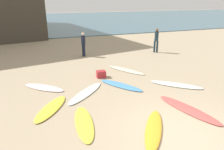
{
  "coord_description": "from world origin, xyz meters",
  "views": [
    {
      "loc": [
        -3.7,
        -4.3,
        3.78
      ],
      "look_at": [
        -0.36,
        4.67,
        0.3
      ],
      "focal_mm": 33.74,
      "sensor_mm": 36.0,
      "label": 1
    }
  ],
  "objects": [
    {
      "name": "ocean_water",
      "position": [
        0.0,
        37.45,
        0.04
      ],
      "size": [
        120.0,
        40.0,
        0.08
      ],
      "primitive_type": "cube",
      "color": "#426675",
      "rests_on": "ground_plane"
    },
    {
      "name": "surfboard_7",
      "position": [
        0.92,
        5.85,
        0.03
      ],
      "size": [
        1.62,
        2.35,
        0.06
      ],
      "primitive_type": "ellipsoid",
      "rotation": [
        0.0,
        0.0,
        3.66
      ],
      "color": "#E8E4C4",
      "rests_on": "ground_plane"
    },
    {
      "name": "beachgoer_mid",
      "position": [
        4.73,
        9.0,
        0.99
      ],
      "size": [
        0.38,
        0.38,
        1.76
      ],
      "rotation": [
        0.0,
        0.0,
        2.63
      ],
      "color": "#1E3342",
      "rests_on": "ground_plane"
    },
    {
      "name": "surfboard_3",
      "position": [
        -3.53,
        4.89,
        0.03
      ],
      "size": [
        1.93,
        1.86,
        0.07
      ],
      "primitive_type": "ellipsoid",
      "rotation": [
        0.0,
        0.0,
        3.96
      ],
      "color": "silver",
      "rests_on": "ground_plane"
    },
    {
      "name": "surfboard_8",
      "position": [
        -3.42,
        2.81,
        0.04
      ],
      "size": [
        1.61,
        2.04,
        0.07
      ],
      "primitive_type": "ellipsoid",
      "rotation": [
        0.0,
        0.0,
        -0.57
      ],
      "color": "yellow",
      "rests_on": "ground_plane"
    },
    {
      "name": "surfboard_5",
      "position": [
        -1.91,
        3.67,
        0.03
      ],
      "size": [
        2.11,
        2.1,
        0.07
      ],
      "primitive_type": "ellipsoid",
      "rotation": [
        0.0,
        0.0,
        -0.79
      ],
      "color": "white",
      "rests_on": "ground_plane"
    },
    {
      "name": "surfboard_1",
      "position": [
        -0.21,
        3.91,
        0.04
      ],
      "size": [
        1.66,
        2.19,
        0.08
      ],
      "primitive_type": "ellipsoid",
      "rotation": [
        0.0,
        0.0,
        3.71
      ],
      "color": "#4D95DA",
      "rests_on": "ground_plane"
    },
    {
      "name": "surfboard_6",
      "position": [
        -0.61,
        0.37,
        0.04
      ],
      "size": [
        1.71,
        2.16,
        0.08
      ],
      "primitive_type": "ellipsoid",
      "rotation": [
        0.0,
        0.0,
        -0.61
      ],
      "color": "gold",
      "rests_on": "ground_plane"
    },
    {
      "name": "beach_cooler",
      "position": [
        -0.71,
        5.32,
        0.17
      ],
      "size": [
        0.48,
        0.39,
        0.34
      ],
      "primitive_type": "cube",
      "rotation": [
        0.0,
        0.0,
        3.07
      ],
      "color": "#B2282D",
      "rests_on": "ground_plane"
    },
    {
      "name": "ground_plane",
      "position": [
        0.0,
        0.0,
        0.0
      ],
      "size": [
        120.0,
        120.0,
        0.0
      ],
      "primitive_type": "plane",
      "color": "tan"
    },
    {
      "name": "surfboard_2",
      "position": [
        2.21,
        3.08,
        0.04
      ],
      "size": [
        2.09,
        2.02,
        0.07
      ],
      "primitive_type": "ellipsoid",
      "rotation": [
        0.0,
        0.0,
        0.81
      ],
      "color": "white",
      "rests_on": "ground_plane"
    },
    {
      "name": "surfboard_0",
      "position": [
        -2.51,
        1.46,
        0.03
      ],
      "size": [
        0.81,
        2.22,
        0.06
      ],
      "primitive_type": "ellipsoid",
      "rotation": [
        0.0,
        0.0,
        -0.12
      ],
      "color": "yellow",
      "rests_on": "ground_plane"
    },
    {
      "name": "beachgoer_near",
      "position": [
        -0.55,
        9.79,
        0.9
      ],
      "size": [
        0.32,
        0.34,
        1.63
      ],
      "rotation": [
        0.0,
        0.0,
        1.74
      ],
      "color": "#191E33",
      "rests_on": "ground_plane"
    },
    {
      "name": "surfboard_4",
      "position": [
        1.21,
        1.02,
        0.03
      ],
      "size": [
        1.18,
        2.66,
        0.07
      ],
      "primitive_type": "ellipsoid",
      "rotation": [
        0.0,
        0.0,
        0.24
      ],
      "color": "#E2534D",
      "rests_on": "ground_plane"
    }
  ]
}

